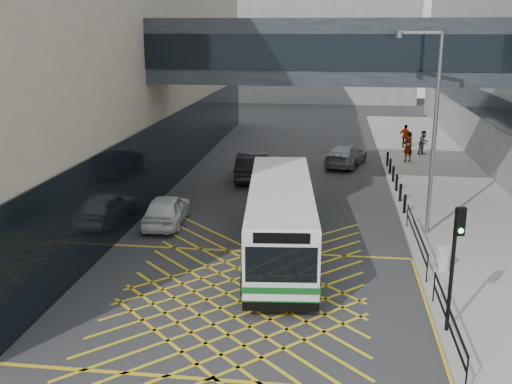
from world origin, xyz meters
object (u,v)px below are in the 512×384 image
at_px(litter_bin, 443,259).
at_px(pedestrian_b, 424,143).
at_px(pedestrian_c, 405,136).
at_px(car_white, 167,209).
at_px(car_dark, 253,166).
at_px(car_silver, 346,155).
at_px(bus, 280,219).
at_px(pedestrian_a, 408,147).
at_px(street_lamp, 431,122).
at_px(traffic_light, 455,252).

distance_m(litter_bin, pedestrian_b, 20.84).
bearing_deg(pedestrian_c, litter_bin, 110.94).
bearing_deg(car_white, litter_bin, 156.29).
xyz_separation_m(car_white, car_dark, (2.71, 8.79, 0.10)).
xyz_separation_m(car_white, litter_bin, (11.37, -4.20, -0.12)).
height_order(car_dark, car_silver, car_dark).
bearing_deg(car_white, car_silver, -125.39).
distance_m(bus, litter_bin, 6.09).
relative_size(litter_bin, pedestrian_a, 0.43).
distance_m(street_lamp, litter_bin, 5.97).
bearing_deg(car_white, traffic_light, 137.10).
relative_size(car_white, pedestrian_a, 2.27).
xyz_separation_m(car_dark, pedestrian_c, (9.78, 9.99, 0.20)).
distance_m(litter_bin, pedestrian_c, 23.02).
relative_size(car_silver, traffic_light, 1.23).
bearing_deg(traffic_light, street_lamp, 71.87).
height_order(car_dark, pedestrian_c, pedestrian_c).
distance_m(bus, pedestrian_c, 23.21).
xyz_separation_m(car_white, street_lamp, (11.22, -0.06, 4.18)).
bearing_deg(pedestrian_c, traffic_light, 110.17).
xyz_separation_m(street_lamp, pedestrian_c, (1.27, 18.84, -3.89)).
height_order(litter_bin, pedestrian_b, pedestrian_b).
bearing_deg(pedestrian_c, car_dark, 69.33).
bearing_deg(traffic_light, car_white, 125.26).
distance_m(car_white, pedestrian_c, 22.56).
height_order(car_white, pedestrian_c, pedestrian_c).
distance_m(car_silver, pedestrian_c, 7.19).
xyz_separation_m(car_white, pedestrian_c, (12.48, 18.78, 0.29)).
xyz_separation_m(car_dark, street_lamp, (8.51, -8.85, 4.08)).
bearing_deg(pedestrian_a, pedestrian_b, -152.27).
height_order(car_dark, litter_bin, car_dark).
xyz_separation_m(bus, litter_bin, (5.95, -0.89, -0.97)).
distance_m(pedestrian_b, pedestrian_c, 2.46).
bearing_deg(street_lamp, car_dark, 149.16).
relative_size(pedestrian_b, pedestrian_c, 0.98).
relative_size(car_silver, pedestrian_b, 2.83).
relative_size(street_lamp, litter_bin, 9.87).
distance_m(street_lamp, pedestrian_a, 14.65).
height_order(car_white, litter_bin, car_white).
bearing_deg(traffic_light, pedestrian_b, 68.71).
distance_m(car_dark, car_silver, 6.91).
bearing_deg(litter_bin, car_dark, 123.71).
height_order(car_white, car_silver, car_silver).
xyz_separation_m(traffic_light, pedestrian_c, (1.71, 27.66, -1.61)).
bearing_deg(litter_bin, pedestrian_c, 87.24).
relative_size(street_lamp, pedestrian_b, 5.05).
height_order(traffic_light, pedestrian_c, traffic_light).
height_order(bus, street_lamp, street_lamp).
bearing_deg(litter_bin, street_lamp, 92.15).
distance_m(car_white, pedestrian_b, 21.32).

